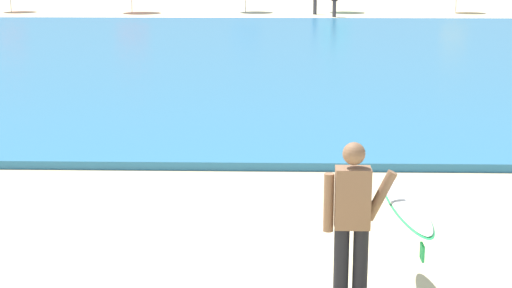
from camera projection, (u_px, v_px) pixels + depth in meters
sea at (240, 55)px, 26.69m from camera, size 120.00×28.00×0.14m
surfer_with_board at (378, 213)px, 7.79m from camera, size 0.95×2.57×1.73m
beachgoer_near_row_left at (335, 1)px, 42.17m from camera, size 0.32×0.20×1.58m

